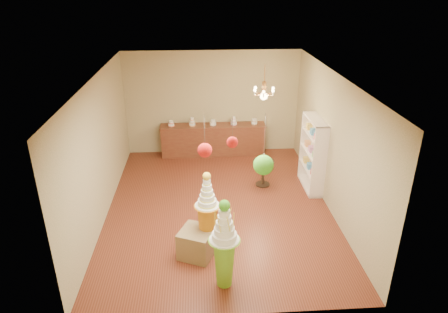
{
  "coord_description": "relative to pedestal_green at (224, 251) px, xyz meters",
  "views": [
    {
      "loc": [
        -0.4,
        -7.9,
        4.82
      ],
      "look_at": [
        0.12,
        0.0,
        1.25
      ],
      "focal_mm": 32.0,
      "sensor_mm": 36.0,
      "label": 1
    }
  ],
  "objects": [
    {
      "name": "pom_red_left",
      "position": [
        -0.28,
        0.19,
        1.75
      ],
      "size": [
        0.22,
        0.22,
        0.68
      ],
      "color": "#433930",
      "rests_on": "ceiling"
    },
    {
      "name": "pedestal_green",
      "position": [
        0.0,
        0.0,
        0.0
      ],
      "size": [
        0.53,
        0.53,
        1.65
      ],
      "rotation": [
        0.0,
        0.0,
        0.08
      ],
      "color": "#70B628",
      "rests_on": "floor"
    },
    {
      "name": "wall_back",
      "position": [
        0.04,
        5.79,
        0.82
      ],
      "size": [
        5.0,
        0.04,
        3.0
      ],
      "primitive_type": "cube",
      "color": "tan",
      "rests_on": "ground"
    },
    {
      "name": "floor",
      "position": [
        0.04,
        2.54,
        -0.68
      ],
      "size": [
        6.5,
        6.5,
        0.0
      ],
      "primitive_type": "plane",
      "color": "#5F2819",
      "rests_on": "ground"
    },
    {
      "name": "shelving_unit",
      "position": [
        2.38,
        3.34,
        0.22
      ],
      "size": [
        0.33,
        1.2,
        1.8
      ],
      "color": "#F1E1D0",
      "rests_on": "floor"
    },
    {
      "name": "sideboard",
      "position": [
        0.04,
        5.51,
        -0.2
      ],
      "size": [
        3.04,
        0.54,
        1.16
      ],
      "color": "brown",
      "rests_on": "floor"
    },
    {
      "name": "round_table",
      "position": [
        1.21,
        3.51,
        -0.24
      ],
      "size": [
        0.62,
        0.62,
        0.68
      ],
      "rotation": [
        0.0,
        0.0,
        0.19
      ],
      "color": "black",
      "rests_on": "floor"
    },
    {
      "name": "wall_right",
      "position": [
        2.54,
        2.54,
        0.82
      ],
      "size": [
        0.04,
        6.5,
        3.0
      ],
      "primitive_type": "cube",
      "color": "tan",
      "rests_on": "ground"
    },
    {
      "name": "ceiling",
      "position": [
        0.04,
        2.54,
        2.32
      ],
      "size": [
        6.5,
        6.5,
        0.0
      ],
      "primitive_type": "plane",
      "rotation": [
        3.14,
        0.0,
        0.0
      ],
      "color": "silver",
      "rests_on": "ground"
    },
    {
      "name": "vase",
      "position": [
        1.21,
        3.51,
        0.1
      ],
      "size": [
        0.25,
        0.25,
        0.2
      ],
      "primitive_type": "imported",
      "rotation": [
        0.0,
        0.0,
        -0.39
      ],
      "color": "#F1E1D0",
      "rests_on": "round_table"
    },
    {
      "name": "pom_green_mid",
      "position": [
        0.63,
        0.21,
        1.46
      ],
      "size": [
        0.32,
        0.32,
        1.02
      ],
      "color": "#433930",
      "rests_on": "ceiling"
    },
    {
      "name": "burlap_riser",
      "position": [
        -0.46,
        0.82,
        -0.41
      ],
      "size": [
        0.78,
        0.78,
        0.54
      ],
      "primitive_type": "cube",
      "rotation": [
        0.0,
        0.0,
        -0.41
      ],
      "color": "olive",
      "rests_on": "floor"
    },
    {
      "name": "chandelier",
      "position": [
        1.19,
        3.75,
        1.62
      ],
      "size": [
        0.72,
        0.72,
        0.85
      ],
      "rotation": [
        0.0,
        0.0,
        0.33
      ],
      "color": "#C68445",
      "rests_on": "ceiling"
    },
    {
      "name": "wall_left",
      "position": [
        -2.46,
        2.54,
        0.82
      ],
      "size": [
        0.04,
        6.5,
        3.0
      ],
      "primitive_type": "cube",
      "color": "tan",
      "rests_on": "ground"
    },
    {
      "name": "pedestal_orange",
      "position": [
        -0.25,
        0.92,
        -0.03
      ],
      "size": [
        0.49,
        0.49,
        1.69
      ],
      "rotation": [
        0.0,
        0.0,
        -0.1
      ],
      "color": "orange",
      "rests_on": "floor"
    },
    {
      "name": "pom_red_right",
      "position": [
        0.12,
        0.03,
        1.93
      ],
      "size": [
        0.17,
        0.17,
        0.47
      ],
      "color": "#433930",
      "rests_on": "ceiling"
    },
    {
      "name": "wall_front",
      "position": [
        0.04,
        -0.71,
        0.82
      ],
      "size": [
        5.0,
        0.04,
        3.0
      ],
      "primitive_type": "cube",
      "color": "tan",
      "rests_on": "ground"
    }
  ]
}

